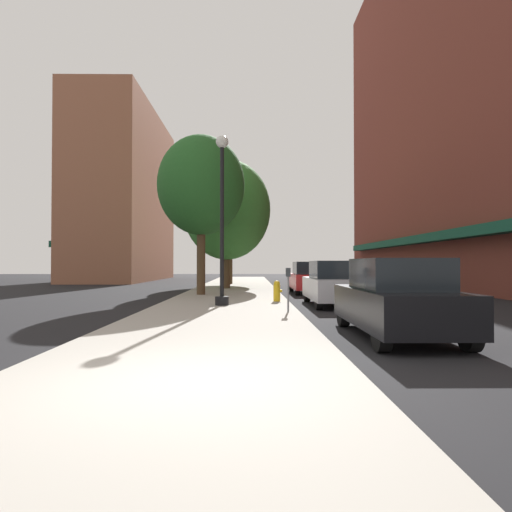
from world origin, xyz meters
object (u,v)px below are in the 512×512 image
fire_hydrant (277,291)px  tree_near (227,210)px  car_black (396,299)px  car_silver (334,284)px  tree_mid (201,186)px  lamppost (222,216)px  parking_meter_near (288,284)px  car_red (309,278)px  tree_far (230,214)px

fire_hydrant → tree_near: size_ratio=0.10×
car_black → car_silver: (0.00, 7.11, 0.00)m
tree_near → tree_mid: tree_near is taller
lamppost → parking_meter_near: bearing=-45.4°
parking_meter_near → car_black: bearing=-63.7°
lamppost → car_red: size_ratio=1.37×
car_black → car_red: size_ratio=1.00×
parking_meter_near → car_silver: (1.95, 3.17, -0.14)m
fire_hydrant → parking_meter_near: size_ratio=0.60×
fire_hydrant → tree_far: tree_far is taller
car_black → fire_hydrant: bearing=107.1°
car_silver → tree_far: bearing=105.0°
fire_hydrant → tree_mid: tree_mid is taller
parking_meter_near → tree_far: (-2.63, 18.60, 4.20)m
tree_near → lamppost: bearing=-87.8°
parking_meter_near → tree_far: 19.25m
car_red → parking_meter_near: bearing=-103.0°
tree_mid → tree_far: size_ratio=0.95×
tree_mid → car_silver: 8.21m
car_silver → parking_meter_near: bearing=-123.1°
tree_near → car_red: bearing=-31.4°
fire_hydrant → tree_near: tree_near is taller
lamppost → car_silver: (4.07, 1.03, -2.39)m
car_red → fire_hydrant: bearing=-110.1°
parking_meter_near → fire_hydrant: bearing=91.8°
tree_mid → tree_far: 11.11m
fire_hydrant → car_red: car_red is taller
parking_meter_near → tree_far: size_ratio=0.17×
parking_meter_near → car_black: car_black is taller
tree_far → car_black: 23.41m
fire_hydrant → tree_mid: bearing=131.1°
lamppost → tree_far: bearing=91.8°
tree_mid → car_silver: size_ratio=1.74×
fire_hydrant → car_black: (2.07, -7.66, 0.29)m
tree_near → parking_meter_near: bearing=-78.8°
car_silver → car_red: size_ratio=1.00×
fire_hydrant → parking_meter_near: (0.12, -3.72, 0.43)m
tree_near → car_red: size_ratio=1.76×
car_red → tree_far: bearing=116.1°
tree_near → car_silver: size_ratio=1.76×
parking_meter_near → tree_mid: tree_mid is taller
tree_mid → car_silver: tree_mid is taller
tree_near → car_silver: bearing=-65.1°
tree_near → tree_mid: size_ratio=1.01×
car_silver → car_red: (0.00, 6.90, 0.00)m
tree_far → lamppost: bearing=-88.2°
tree_near → tree_far: 5.82m
tree_near → fire_hydrant: bearing=-75.2°
tree_near → car_silver: 11.32m
parking_meter_near → tree_near: tree_near is taller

